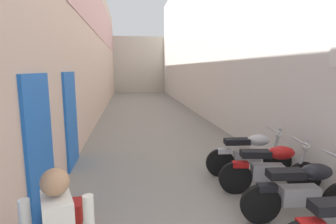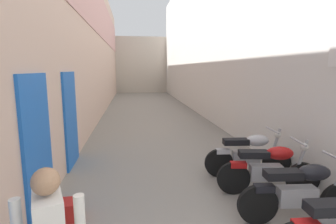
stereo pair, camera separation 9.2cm
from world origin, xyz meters
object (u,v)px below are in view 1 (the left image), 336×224
Objects in this scene: motorcycle_third at (271,168)px; motorcycle_fourth at (250,153)px; motorcycle_second at (303,190)px; plastic_crate at (68,211)px.

motorcycle_third is 0.84m from motorcycle_fourth.
motorcycle_second is 4.20× the size of plastic_crate.
motorcycle_third is (-0.00, 0.90, 0.00)m from motorcycle_second.
motorcycle_second is 0.90m from motorcycle_third.
motorcycle_second is 1.74m from motorcycle_fourth.
motorcycle_fourth is (0.00, 0.84, 0.00)m from motorcycle_third.
motorcycle_fourth is at bearing 89.99° from motorcycle_third.
motorcycle_second is at bearing -89.99° from motorcycle_third.
plastic_crate is (-3.46, -1.16, -0.36)m from motorcycle_fourth.
motorcycle_fourth is (0.00, 1.74, 0.00)m from motorcycle_second.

